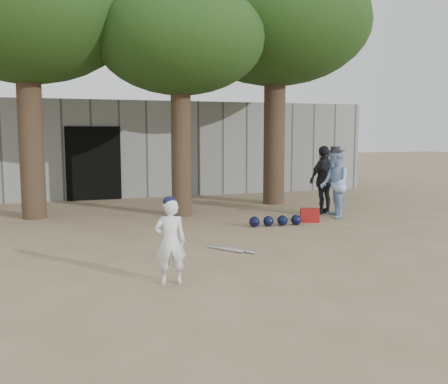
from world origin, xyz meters
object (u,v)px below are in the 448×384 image
object	(u,v)px
boy_player	(170,242)
spectator_blue	(334,184)
red_bag	(310,215)
spectator_dark	(324,180)

from	to	relation	value
boy_player	spectator_blue	world-z (taller)	spectator_blue
boy_player	red_bag	xyz separation A→B (m)	(4.04, 3.56, -0.43)
spectator_blue	spectator_dark	bearing A→B (deg)	-169.68
boy_player	red_bag	bearing A→B (deg)	-131.52
spectator_dark	red_bag	distance (m)	1.44
spectator_blue	red_bag	distance (m)	1.11
spectator_blue	red_bag	size ratio (longest dim) A/B	3.87
boy_player	spectator_blue	bearing A→B (deg)	-134.29
spectator_blue	spectator_dark	size ratio (longest dim) A/B	0.96
spectator_dark	red_bag	xyz separation A→B (m)	(-0.88, -0.90, -0.70)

